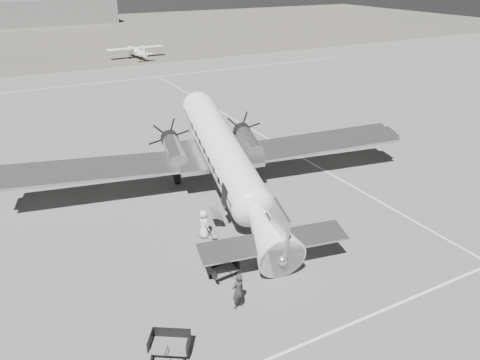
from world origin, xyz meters
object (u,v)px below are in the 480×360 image
hangar_main (35,12)px  passenger (204,224)px  baggage_cart_near (223,270)px  ramp_agent (215,248)px  dc3_airliner (226,161)px  light_plane_right (136,52)px  baggage_cart_far (170,345)px  ground_crew (238,291)px

hangar_main → passenger: (-5.57, -123.99, -2.41)m
baggage_cart_near → passenger: size_ratio=0.87×
ramp_agent → passenger: bearing=-22.9°
dc3_airliner → light_plane_right: (10.73, 55.90, -1.76)m
passenger → light_plane_right: bearing=-25.1°
hangar_main → baggage_cart_near: 128.25m
baggage_cart_far → ramp_agent: bearing=81.3°
ramp_agent → passenger: 2.59m
ground_crew → ramp_agent: bearing=-112.2°
dc3_airliner → ramp_agent: dc3_airliner is taller
hangar_main → dc3_airliner: hangar_main is taller
baggage_cart_far → ground_crew: 4.13m
ramp_agent → baggage_cart_near: bearing=157.1°
hangar_main → ramp_agent: bearing=-92.7°
baggage_cart_near → baggage_cart_far: bearing=-145.2°
baggage_cart_far → passenger: 9.34m
ground_crew → ramp_agent: 4.06m
baggage_cart_near → baggage_cart_far: (-4.36, -3.75, 0.05)m
dc3_airliner → passenger: 5.64m
passenger → dc3_airliner: bearing=-53.3°
hangar_main → baggage_cart_far: hangar_main is taller
ground_crew → light_plane_right: bearing=-114.9°
hangar_main → ground_crew: 130.72m
hangar_main → ramp_agent: 126.70m
ground_crew → passenger: (1.19, 6.54, -0.06)m
ramp_agent → hangar_main: bearing=-15.4°
baggage_cart_near → ramp_agent: (0.27, 1.52, 0.39)m
baggage_cart_near → ramp_agent: 1.60m
hangar_main → baggage_cart_near: size_ratio=27.24×
light_plane_right → passenger: 61.54m
baggage_cart_near → ramp_agent: size_ratio=0.93×
hangar_main → passenger: 124.14m
ramp_agent → light_plane_right: bearing=-25.9°
baggage_cart_far → baggage_cart_near: bearing=73.3°
baggage_cart_far → ramp_agent: ramp_agent is taller
light_plane_right → ramp_agent: bearing=-106.0°
hangar_main → passenger: bearing=-92.6°
dc3_airliner → hangar_main: bearing=99.2°
ground_crew → dc3_airliner: bearing=-126.0°
baggage_cart_far → ramp_agent: size_ratio=1.04×
ground_crew → ramp_agent: size_ratio=1.14×
baggage_cart_far → light_plane_right: bearing=106.7°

